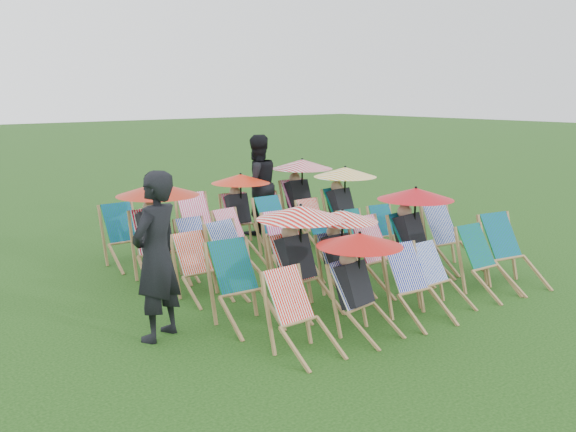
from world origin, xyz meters
TOP-DOWN VIEW (x-y plane):
  - ground at (0.00, 0.00)m, footprint 100.00×100.00m
  - deckchair_0 at (-2.07, -2.19)m, footprint 0.59×0.82m
  - deckchair_1 at (-1.16, -2.20)m, footprint 1.01×1.07m
  - deckchair_2 at (-0.29, -2.32)m, footprint 0.70×0.90m
  - deckchair_3 at (0.32, -2.22)m, footprint 0.55×0.76m
  - deckchair_4 at (1.30, -2.28)m, footprint 0.68×0.90m
  - deckchair_5 at (1.91, -2.28)m, footprint 0.84×1.04m
  - deckchair_6 at (-2.03, -1.07)m, footprint 0.74×0.96m
  - deckchair_7 at (-1.12, -1.10)m, footprint 1.14×1.19m
  - deckchair_8 at (-0.26, -0.98)m, footprint 0.99×1.04m
  - deckchair_9 at (0.35, -1.18)m, footprint 0.69×0.94m
  - deckchair_10 at (1.18, -1.11)m, footprint 1.15×1.22m
  - deckchair_11 at (2.02, -1.13)m, footprint 0.75×0.97m
  - deckchair_12 at (-1.88, 0.11)m, footprint 0.60×0.82m
  - deckchair_13 at (-1.28, 0.05)m, footprint 0.78×0.98m
  - deckchair_14 at (-0.34, 0.04)m, footprint 0.79×1.00m
  - deckchair_15 at (0.47, 0.00)m, footprint 0.58×0.80m
  - deckchair_16 at (1.18, 0.07)m, footprint 0.65×0.83m
  - deckchair_17 at (1.90, 0.05)m, footprint 0.67×0.84m
  - deckchair_18 at (-1.89, 1.27)m, footprint 1.23×1.31m
  - deckchair_19 at (-1.26, 1.12)m, footprint 0.59×0.80m
  - deckchair_20 at (-0.43, 1.27)m, footprint 0.64×0.85m
  - deckchair_21 at (0.44, 1.25)m, footprint 0.67×0.92m
  - deckchair_22 at (1.26, 1.15)m, footprint 0.59×0.81m
  - deckchair_23 at (2.05, 1.26)m, footprint 1.18×1.24m
  - deckchair_24 at (-1.89, 2.31)m, footprint 0.68×0.92m
  - deckchair_25 at (-1.24, 2.37)m, footprint 0.58×0.79m
  - deckchair_26 at (-0.51, 2.29)m, footprint 0.78×1.00m
  - deckchair_27 at (0.42, 2.38)m, footprint 1.09×1.16m
  - deckchair_28 at (1.29, 2.33)m, footprint 0.61×0.82m
  - deckchair_29 at (2.01, 2.45)m, footprint 1.22×1.27m
  - person_left at (-3.02, -0.77)m, footprint 0.84×0.72m
  - person_rear at (1.16, 2.88)m, footprint 1.05×0.87m

SIDE VIEW (x-z plane):
  - ground at x=0.00m, z-range 0.00..0.00m
  - deckchair_3 at x=0.32m, z-range 0.00..0.82m
  - deckchair_17 at x=1.90m, z-range 0.00..0.83m
  - deckchair_16 at x=1.18m, z-range 0.00..0.83m
  - deckchair_25 at x=-1.24m, z-range 0.00..0.83m
  - deckchair_19 at x=-1.26m, z-range 0.00..0.84m
  - deckchair_28 at x=1.29m, z-range 0.00..0.85m
  - deckchair_15 at x=0.47m, z-range 0.00..0.85m
  - deckchair_22 at x=1.26m, z-range 0.00..0.86m
  - deckchair_12 at x=-1.88m, z-range 0.00..0.87m
  - deckchair_20 at x=-0.43m, z-range 0.00..0.87m
  - deckchair_0 at x=-2.07m, z-range 0.00..0.88m
  - deckchair_2 at x=-0.29m, z-range 0.00..0.90m
  - deckchair_4 at x=1.30m, z-range 0.00..0.93m
  - deckchair_13 at x=-1.28m, z-range 0.00..0.96m
  - deckchair_11 at x=2.02m, z-range 0.00..0.97m
  - deckchair_24 at x=-1.89m, z-range 0.00..0.97m
  - deckchair_21 at x=0.44m, z-range 0.00..0.98m
  - deckchair_14 at x=-0.34m, z-range 0.00..0.98m
  - deckchair_6 at x=-2.03m, z-range 0.00..0.98m
  - deckchair_9 at x=0.35m, z-range 0.00..1.00m
  - deckchair_5 at x=1.91m, z-range 0.00..1.01m
  - deckchair_26 at x=-0.51m, z-range 0.00..1.01m
  - deckchair_8 at x=-0.26m, z-range 0.03..1.21m
  - deckchair_1 at x=-1.16m, z-range 0.03..1.23m
  - deckchair_27 at x=0.42m, z-range 0.04..1.32m
  - deckchair_7 at x=-1.12m, z-range 0.04..1.39m
  - deckchair_10 at x=1.18m, z-range 0.04..1.40m
  - deckchair_23 at x=2.05m, z-range 0.04..1.43m
  - deckchair_29 at x=2.01m, z-range 0.04..1.48m
  - deckchair_18 at x=-1.89m, z-range 0.04..1.50m
  - person_left at x=-3.02m, z-range 0.00..1.94m
  - person_rear at x=1.16m, z-range 0.00..1.96m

